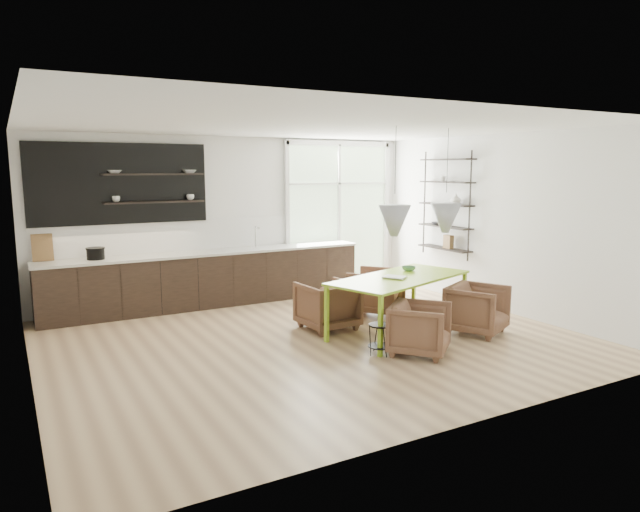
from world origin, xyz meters
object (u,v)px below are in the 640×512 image
Objects in this scene: armchair_front_left at (420,329)px; wire_stool at (380,335)px; dining_table at (400,281)px; armchair_back_right at (376,291)px; armchair_front_right at (477,309)px; armchair_back_left at (327,305)px.

wire_stool is (-0.45, 0.22, -0.08)m from armchair_front_left.
dining_table reaches higher than armchair_front_left.
armchair_back_right is at bearing 56.78° from wire_stool.
armchair_front_left is 1.35m from armchair_front_right.
dining_table is 1.13m from armchair_back_left.
dining_table is 3.12× the size of armchair_back_left.
armchair_front_right reaches higher than wire_stool.
armchair_back_left is at bearing 122.30° from dining_table.
armchair_front_right is (0.62, -1.64, -0.02)m from armchair_back_right.
armchair_back_left is at bearing 89.65° from wire_stool.
wire_stool is (-0.01, -1.36, -0.10)m from armchair_back_left.
armchair_back_left is 1.07× the size of armchair_front_left.
armchair_back_left is 1.65m from armchair_front_left.
armchair_front_right is (1.31, 0.33, 0.02)m from armchair_front_left.
armchair_back_left is 1.97× the size of wire_stool.
armchair_back_right reaches higher than wire_stool.
dining_table reaches higher than armchair_back_right.
armchair_back_left is 1.37m from wire_stool.
armchair_front_left reaches higher than wire_stool.
wire_stool is at bearing -158.08° from dining_table.
wire_stool is (-0.82, -0.70, -0.50)m from dining_table.
armchair_front_right is (0.94, -0.59, -0.41)m from dining_table.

